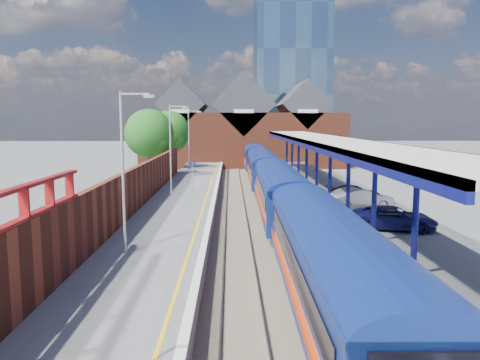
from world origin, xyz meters
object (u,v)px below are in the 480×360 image
object	(u,v)px
platform_sign	(192,172)
parked_car_silver	(359,199)
lamp_post_b	(126,163)
lamp_post_c	(172,145)
lamp_post_d	(190,138)
parked_car_dark	(355,193)
parked_car_blue	(394,218)
train	(270,176)

from	to	relation	value
platform_sign	parked_car_silver	bearing A→B (deg)	-35.82
lamp_post_b	parked_car_silver	distance (m)	16.42
lamp_post_c	lamp_post_d	bearing A→B (deg)	90.00
parked_car_dark	parked_car_blue	bearing A→B (deg)	175.79
platform_sign	parked_car_dark	distance (m)	13.00
lamp_post_c	platform_sign	size ratio (longest dim) A/B	2.80
train	lamp_post_d	bearing A→B (deg)	123.28
lamp_post_d	parked_car_dark	bearing A→B (deg)	-53.70
lamp_post_c	parked_car_silver	xyz separation A→B (m)	(12.81, -6.26, -3.26)
lamp_post_b	lamp_post_d	xyz separation A→B (m)	(0.00, 32.00, 0.00)
train	parked_car_silver	xyz separation A→B (m)	(4.95, -10.29, -0.39)
lamp_post_b	parked_car_dark	size ratio (longest dim) A/B	1.80
lamp_post_b	parked_car_silver	bearing A→B (deg)	37.25
train	parked_car_blue	bearing A→B (deg)	-71.07
lamp_post_b	parked_car_silver	xyz separation A→B (m)	(12.81, 9.74, -3.26)
lamp_post_d	platform_sign	distance (m)	14.25
train	lamp_post_b	world-z (taller)	lamp_post_b
parked_car_silver	platform_sign	bearing A→B (deg)	35.05
lamp_post_d	lamp_post_b	bearing A→B (deg)	-90.00
lamp_post_c	parked_car_dark	bearing A→B (deg)	-10.17
platform_sign	parked_car_blue	xyz separation A→B (m)	(11.84, -13.57, -1.07)
lamp_post_b	parked_car_silver	world-z (taller)	lamp_post_b
lamp_post_d	parked_car_blue	distance (m)	30.75
platform_sign	parked_car_blue	size ratio (longest dim) A/B	0.56
lamp_post_c	lamp_post_b	bearing A→B (deg)	-90.00
platform_sign	parked_car_dark	xyz separation A→B (m)	(12.17, -4.43, -1.13)
lamp_post_c	parked_car_silver	distance (m)	14.62
lamp_post_b	platform_sign	bearing A→B (deg)	85.67
lamp_post_d	parked_car_blue	bearing A→B (deg)	-64.41
parked_car_dark	parked_car_blue	world-z (taller)	parked_car_blue
parked_car_silver	parked_car_blue	size ratio (longest dim) A/B	1.00
parked_car_silver	parked_car_dark	distance (m)	3.90
platform_sign	lamp_post_b	bearing A→B (deg)	-94.33
lamp_post_b	lamp_post_c	distance (m)	16.00
parked_car_dark	lamp_post_b	bearing A→B (deg)	132.94
parked_car_dark	lamp_post_d	bearing A→B (deg)	34.16
parked_car_silver	lamp_post_b	bearing A→B (deg)	108.11
train	parked_car_blue	distance (m)	16.50
lamp_post_b	train	bearing A→B (deg)	68.59
parked_car_silver	lamp_post_c	bearing A→B (deg)	44.82
lamp_post_d	platform_sign	size ratio (longest dim) A/B	2.80
lamp_post_b	parked_car_silver	size ratio (longest dim) A/B	1.57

